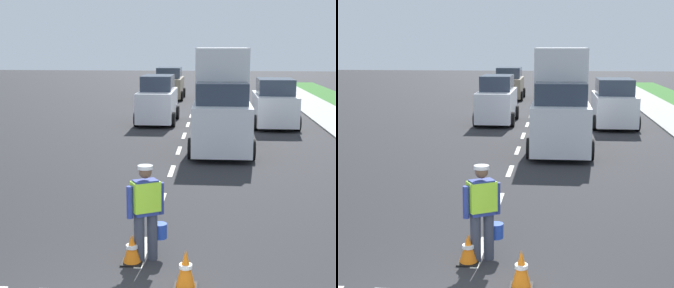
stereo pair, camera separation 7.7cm
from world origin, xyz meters
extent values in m
plane|color=#28282B|center=(0.00, 21.00, 0.00)|extent=(96.00, 96.00, 0.00)
cube|color=silver|center=(0.00, 2.70, 0.01)|extent=(0.14, 1.40, 0.01)
cube|color=silver|center=(0.00, 5.70, 0.01)|extent=(0.14, 1.40, 0.01)
cube|color=silver|center=(0.00, 8.70, 0.01)|extent=(0.14, 1.40, 0.01)
cube|color=silver|center=(0.00, 11.70, 0.01)|extent=(0.14, 1.40, 0.01)
cube|color=silver|center=(0.00, 14.70, 0.01)|extent=(0.14, 1.40, 0.01)
cube|color=silver|center=(0.00, 17.70, 0.01)|extent=(0.14, 1.40, 0.01)
cube|color=silver|center=(0.00, 20.70, 0.01)|extent=(0.14, 1.40, 0.01)
cube|color=silver|center=(0.00, 23.70, 0.01)|extent=(0.14, 1.40, 0.01)
cube|color=silver|center=(0.00, 26.70, 0.01)|extent=(0.14, 1.40, 0.01)
cube|color=silver|center=(0.00, 29.70, 0.01)|extent=(0.14, 1.40, 0.01)
cube|color=silver|center=(0.00, 32.70, 0.01)|extent=(0.14, 1.40, 0.01)
cube|color=silver|center=(0.00, 35.70, 0.01)|extent=(0.14, 1.40, 0.01)
cube|color=silver|center=(0.00, 38.70, 0.01)|extent=(0.14, 1.40, 0.01)
cube|color=silver|center=(0.00, 41.70, 0.01)|extent=(0.14, 1.40, 0.01)
cube|color=silver|center=(0.00, 44.70, 0.01)|extent=(0.14, 1.40, 0.01)
cube|color=silver|center=(0.00, 47.70, 0.01)|extent=(0.14, 1.40, 0.01)
cylinder|color=#383D4C|center=(-0.01, 2.30, 0.41)|extent=(0.18, 0.18, 0.82)
cylinder|color=#383D4C|center=(0.20, 2.42, 0.41)|extent=(0.18, 0.18, 0.82)
cube|color=navy|center=(0.09, 2.36, 1.12)|extent=(0.47, 0.41, 0.60)
cube|color=#A5EA33|center=(0.09, 2.36, 1.14)|extent=(0.54, 0.47, 0.51)
cylinder|color=navy|center=(-0.15, 2.22, 1.07)|extent=(0.11, 0.11, 0.55)
cylinder|color=navy|center=(0.34, 2.50, 1.07)|extent=(0.11, 0.11, 0.55)
sphere|color=brown|center=(0.09, 2.36, 1.56)|extent=(0.22, 0.22, 0.22)
cylinder|color=silver|center=(0.09, 2.36, 1.64)|extent=(0.26, 0.26, 0.06)
cylinder|color=#2347B7|center=(0.30, 2.60, 0.45)|extent=(0.26, 0.26, 0.26)
cube|color=black|center=(0.83, 1.39, 0.01)|extent=(0.36, 0.36, 0.03)
cone|color=orange|center=(0.83, 1.39, 0.32)|extent=(0.30, 0.30, 0.59)
cylinder|color=white|center=(0.83, 1.39, 0.35)|extent=(0.20, 0.20, 0.06)
cube|color=black|center=(-0.13, 2.21, 0.01)|extent=(0.36, 0.36, 0.03)
cone|color=orange|center=(-0.13, 2.21, 0.27)|extent=(0.30, 0.30, 0.49)
cylinder|color=white|center=(-0.13, 2.21, 0.30)|extent=(0.20, 0.20, 0.06)
cube|color=silver|center=(1.46, 11.87, 0.96)|extent=(1.90, 4.60, 1.56)
cube|color=#2D3847|center=(1.46, 11.06, 2.09)|extent=(1.67, 1.61, 0.70)
cube|color=silver|center=(1.46, 12.67, 2.64)|extent=(1.80, 2.53, 1.80)
cylinder|color=black|center=(0.49, 13.29, 0.34)|extent=(0.22, 0.68, 0.68)
cylinder|color=black|center=(2.43, 13.29, 0.34)|extent=(0.22, 0.68, 0.68)
cylinder|color=black|center=(0.49, 10.44, 0.34)|extent=(0.22, 0.68, 0.68)
cylinder|color=black|center=(2.43, 10.44, 0.34)|extent=(0.22, 0.68, 0.68)
cube|color=silver|center=(-1.47, 18.24, 0.86)|extent=(1.60, 4.10, 1.36)
cube|color=#2D3847|center=(-1.47, 18.34, 1.89)|extent=(1.41, 2.26, 0.70)
cylinder|color=black|center=(-0.65, 16.97, 0.34)|extent=(0.22, 0.68, 0.68)
cylinder|color=black|center=(-2.29, 16.97, 0.34)|extent=(0.22, 0.68, 0.68)
cylinder|color=black|center=(-0.65, 19.51, 0.34)|extent=(0.22, 0.68, 0.68)
cylinder|color=black|center=(-2.29, 19.51, 0.34)|extent=(0.22, 0.68, 0.68)
cube|color=gray|center=(-1.90, 29.19, 0.81)|extent=(1.80, 4.08, 1.27)
cube|color=#2D3847|center=(-1.90, 29.29, 1.80)|extent=(1.58, 2.25, 0.70)
cylinder|color=black|center=(-0.98, 27.92, 0.34)|extent=(0.22, 0.68, 0.68)
cylinder|color=black|center=(-2.82, 27.92, 0.34)|extent=(0.22, 0.68, 0.68)
cylinder|color=black|center=(-0.98, 30.45, 0.34)|extent=(0.22, 0.68, 0.68)
cylinder|color=black|center=(-2.82, 30.45, 0.34)|extent=(0.22, 0.68, 0.68)
cube|color=silver|center=(3.90, 17.54, 0.83)|extent=(1.75, 3.82, 1.29)
cube|color=#2D3847|center=(3.90, 17.45, 1.82)|extent=(1.54, 2.10, 0.70)
cylinder|color=black|center=(3.00, 18.73, 0.34)|extent=(0.22, 0.68, 0.68)
cylinder|color=black|center=(4.80, 18.73, 0.34)|extent=(0.22, 0.68, 0.68)
cylinder|color=black|center=(3.00, 16.36, 0.34)|extent=(0.22, 0.68, 0.68)
cylinder|color=black|center=(4.80, 16.36, 0.34)|extent=(0.22, 0.68, 0.68)
camera|label=1|loc=(1.23, -5.85, 3.63)|focal=54.82mm
camera|label=2|loc=(1.30, -5.84, 3.63)|focal=54.82mm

